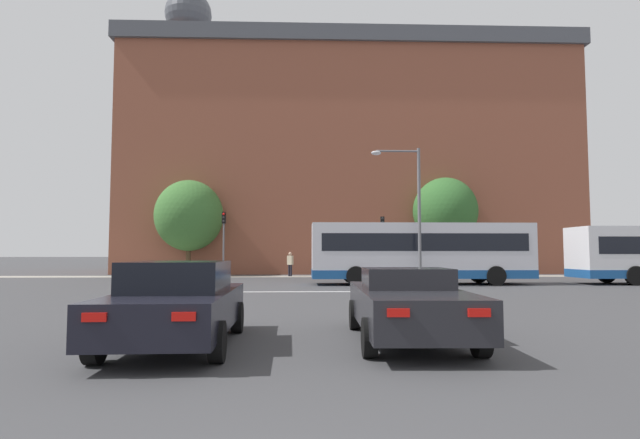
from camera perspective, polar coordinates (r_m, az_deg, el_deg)
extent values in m
cube|color=silver|center=(21.61, -2.07, -8.25)|extent=(8.44, 0.30, 0.01)
cube|color=gray|center=(35.47, -2.02, -6.51)|extent=(69.38, 2.50, 0.01)
cube|color=brown|center=(46.57, 2.95, 5.55)|extent=(37.49, 14.58, 18.50)
cube|color=#4C4F56|center=(49.16, 2.91, 17.02)|extent=(38.24, 15.16, 1.31)
cube|color=brown|center=(49.93, -14.71, 19.06)|extent=(0.90, 0.90, 2.35)
cube|color=brown|center=(50.66, -2.92, 18.60)|extent=(0.90, 0.90, 2.35)
cube|color=brown|center=(49.45, 8.93, 19.21)|extent=(0.90, 0.90, 2.35)
cube|color=brown|center=(54.42, 18.53, 17.17)|extent=(0.90, 0.90, 2.35)
cylinder|color=brown|center=(50.89, -14.86, 18.76)|extent=(3.87, 3.87, 2.60)
sphere|color=#4C4F56|center=(52.07, -14.80, 21.73)|extent=(4.30, 4.30, 4.30)
cube|color=black|center=(9.49, -15.90, -9.86)|extent=(2.02, 4.70, 0.66)
cube|color=black|center=(9.40, -15.89, -6.26)|extent=(1.69, 2.14, 0.54)
cylinder|color=black|center=(11.14, -18.96, -10.60)|extent=(0.24, 0.65, 0.64)
cylinder|color=black|center=(10.80, -9.44, -10.97)|extent=(0.24, 0.65, 0.64)
cylinder|color=black|center=(8.41, -24.34, -12.75)|extent=(0.24, 0.65, 0.64)
cylinder|color=black|center=(7.97, -11.65, -13.53)|extent=(0.24, 0.65, 0.64)
cube|color=red|center=(7.39, -24.39, -10.14)|extent=(0.32, 0.06, 0.12)
cube|color=red|center=(7.07, -15.29, -10.65)|extent=(0.32, 0.06, 0.12)
cube|color=#232328|center=(9.76, 10.00, -9.76)|extent=(1.98, 4.81, 0.67)
cube|color=#232328|center=(9.83, 9.84, -6.62)|extent=(1.64, 1.47, 0.39)
cylinder|color=black|center=(11.14, 4.01, -10.79)|extent=(0.24, 0.65, 0.64)
cylinder|color=black|center=(11.42, 13.14, -10.53)|extent=(0.24, 0.65, 0.64)
cylinder|color=black|center=(8.23, 5.66, -13.28)|extent=(0.24, 0.65, 0.64)
cylinder|color=black|center=(8.60, 17.89, -12.70)|extent=(0.24, 0.65, 0.64)
cube|color=red|center=(7.29, 8.94, -10.48)|extent=(0.32, 0.06, 0.12)
cube|color=red|center=(7.56, 17.74, -10.11)|extent=(0.32, 0.06, 0.12)
cube|color=silver|center=(27.10, 11.37, -3.52)|extent=(11.52, 2.58, 2.86)
cube|color=#194C8E|center=(27.13, 11.41, -6.08)|extent=(11.54, 2.60, 0.44)
cube|color=black|center=(27.11, 11.36, -2.61)|extent=(10.60, 2.61, 0.90)
cylinder|color=black|center=(29.33, 17.68, -5.93)|extent=(1.00, 0.28, 1.00)
cylinder|color=black|center=(27.01, 19.46, -6.09)|extent=(1.00, 0.28, 1.00)
cylinder|color=black|center=(27.77, 3.58, -6.23)|extent=(1.00, 0.28, 1.00)
cylinder|color=black|center=(25.31, 4.13, -6.47)|extent=(1.00, 0.28, 1.00)
cylinder|color=black|center=(32.29, 29.92, -5.40)|extent=(1.00, 0.28, 1.00)
cylinder|color=black|center=(30.26, 32.34, -5.45)|extent=(1.00, 0.28, 1.00)
cylinder|color=slate|center=(34.83, 7.18, -3.76)|extent=(0.12, 0.12, 3.38)
cube|color=black|center=(34.89, 7.15, -0.32)|extent=(0.26, 0.20, 0.80)
sphere|color=black|center=(34.78, 7.18, 0.11)|extent=(0.17, 0.17, 0.17)
sphere|color=black|center=(34.77, 7.18, -0.31)|extent=(0.17, 0.17, 0.17)
sphere|color=#1ED14C|center=(34.75, 7.18, -0.73)|extent=(0.17, 0.17, 0.17)
cylinder|color=slate|center=(35.47, -10.97, -3.45)|extent=(0.12, 0.12, 3.72)
cube|color=black|center=(35.55, -10.92, 0.19)|extent=(0.26, 0.20, 0.80)
sphere|color=red|center=(35.44, -10.95, 0.62)|extent=(0.17, 0.17, 0.17)
sphere|color=black|center=(35.42, -10.95, 0.21)|extent=(0.17, 0.17, 0.17)
sphere|color=black|center=(35.41, -10.96, -0.21)|extent=(0.17, 0.17, 0.17)
cylinder|color=slate|center=(25.18, 11.29, 0.29)|extent=(0.16, 0.16, 6.89)
cylinder|color=slate|center=(25.41, 8.83, 7.73)|extent=(2.13, 0.10, 0.10)
ellipsoid|color=#B2B2B7|center=(25.21, 6.43, 7.57)|extent=(0.50, 0.36, 0.22)
cylinder|color=black|center=(35.48, -3.32, -5.85)|extent=(0.13, 0.13, 0.82)
cylinder|color=black|center=(35.57, -3.55, -5.85)|extent=(0.13, 0.13, 0.82)
cube|color=tan|center=(35.51, -3.43, -4.66)|extent=(0.45, 0.40, 0.65)
sphere|color=tan|center=(35.50, -3.43, -3.94)|extent=(0.25, 0.25, 0.25)
cylinder|color=#4C3823|center=(38.24, -14.82, -4.47)|extent=(0.36, 0.36, 2.30)
ellipsoid|color=#3D7033|center=(38.34, -14.74, 0.45)|extent=(5.03, 5.03, 5.28)
cylinder|color=#4C3823|center=(39.48, 14.19, -4.10)|extent=(0.36, 0.36, 2.80)
ellipsoid|color=#33662D|center=(39.61, 14.11, 0.95)|extent=(4.92, 4.92, 5.17)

